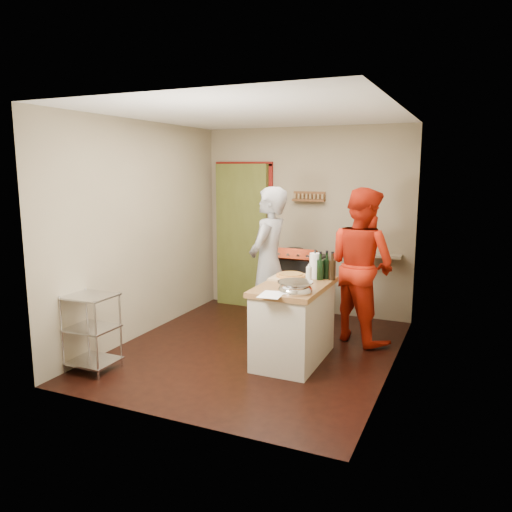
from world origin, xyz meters
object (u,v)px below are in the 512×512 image
Objects in this scene: stove at (301,285)px; island at (294,320)px; wire_shelving at (91,329)px; person_red at (361,265)px; person_stripe at (268,265)px.

stove is 0.81× the size of island.
island is (1.78, 1.09, 0.01)m from wire_shelving.
person_red is at bearing 61.95° from island.
wire_shelving is (-1.33, -2.62, -0.01)m from stove.
person_stripe reaches higher than island.
island is 0.87m from person_stripe.
person_stripe is at bearing 134.81° from island.
stove reaches higher than wire_shelving.
person_red is (0.50, 0.94, 0.46)m from island.
person_stripe is (-0.06, -1.01, 0.46)m from stove.
island reaches higher than wire_shelving.
wire_shelving is 0.44× the size of person_stripe.
island is at bearing -73.49° from stove.
stove is 0.55× the size of person_red.
island is (0.45, -1.53, -0.00)m from stove.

